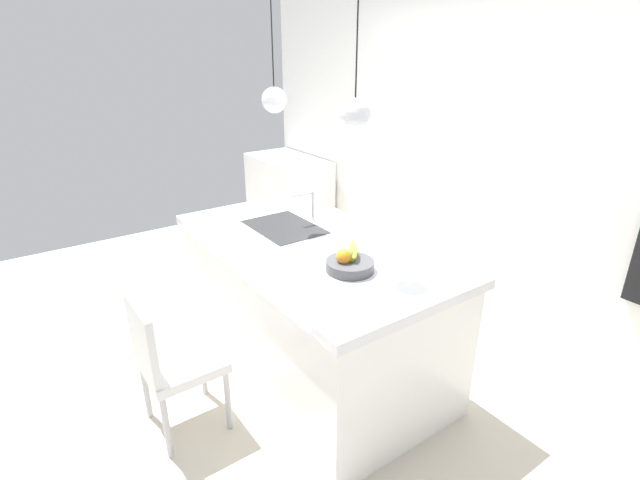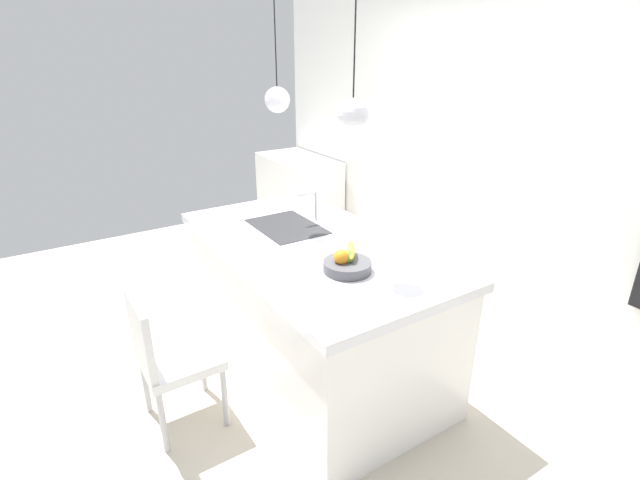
# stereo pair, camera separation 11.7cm
# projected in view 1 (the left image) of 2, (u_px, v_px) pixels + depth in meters

# --- Properties ---
(floor) EXTENTS (6.60, 6.60, 0.00)m
(floor) POSITION_uv_depth(u_px,v_px,m) (312.00, 363.00, 3.36)
(floor) COLOR beige
(floor) RESTS_ON ground
(back_wall) EXTENTS (6.00, 0.10, 2.60)m
(back_wall) POSITION_uv_depth(u_px,v_px,m) (483.00, 155.00, 3.74)
(back_wall) COLOR white
(back_wall) RESTS_ON ground
(kitchen_island) EXTENTS (1.98, 1.07, 0.94)m
(kitchen_island) POSITION_uv_depth(u_px,v_px,m) (312.00, 306.00, 3.18)
(kitchen_island) COLOR white
(kitchen_island) RESTS_ON ground
(sink_basin) EXTENTS (0.56, 0.40, 0.02)m
(sink_basin) POSITION_uv_depth(u_px,v_px,m) (284.00, 228.00, 3.25)
(sink_basin) COLOR #2D2D30
(sink_basin) RESTS_ON kitchen_island
(faucet) EXTENTS (0.02, 0.17, 0.22)m
(faucet) POSITION_uv_depth(u_px,v_px,m) (310.00, 202.00, 3.31)
(faucet) COLOR silver
(faucet) RESTS_ON kitchen_island
(fruit_bowl) EXTENTS (0.27, 0.27, 0.15)m
(fruit_bowl) POSITION_uv_depth(u_px,v_px,m) (349.00, 263.00, 2.61)
(fruit_bowl) COLOR #4C4C51
(fruit_bowl) RESTS_ON kitchen_island
(side_counter) EXTENTS (1.10, 0.60, 0.88)m
(side_counter) POSITION_uv_depth(u_px,v_px,m) (289.00, 194.00, 5.69)
(side_counter) COLOR white
(side_counter) RESTS_ON ground
(chair_near) EXTENTS (0.44, 0.42, 0.87)m
(chair_near) POSITION_uv_depth(u_px,v_px,m) (170.00, 358.00, 2.62)
(chair_near) COLOR silver
(chair_near) RESTS_ON ground
(pendant_light_left) EXTENTS (0.16, 0.16, 0.76)m
(pendant_light_left) POSITION_uv_depth(u_px,v_px,m) (274.00, 99.00, 2.99)
(pendant_light_left) COLOR silver
(pendant_light_right) EXTENTS (0.16, 0.16, 0.76)m
(pendant_light_right) POSITION_uv_depth(u_px,v_px,m) (355.00, 114.00, 2.37)
(pendant_light_right) COLOR silver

